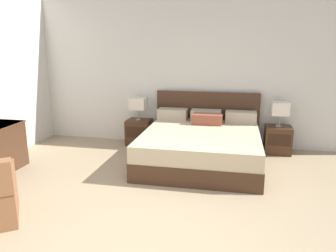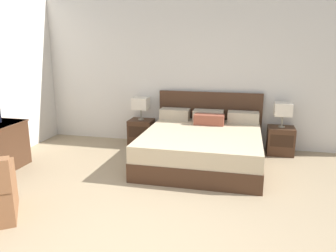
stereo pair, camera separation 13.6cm
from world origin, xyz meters
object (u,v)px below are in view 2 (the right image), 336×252
at_px(table_lamp_left, 141,103).
at_px(table_lamp_right, 283,109).
at_px(nightstand_left, 141,132).
at_px(nightstand_right, 280,141).
at_px(bed, 203,145).

xyz_separation_m(table_lamp_left, table_lamp_right, (2.58, 0.00, 0.00)).
bearing_deg(nightstand_left, table_lamp_left, 90.00).
bearing_deg(nightstand_right, nightstand_left, 180.00).
relative_size(nightstand_left, table_lamp_right, 1.13).
bearing_deg(table_lamp_right, table_lamp_left, 180.00).
xyz_separation_m(nightstand_right, table_lamp_right, (0.00, 0.00, 0.56)).
height_order(nightstand_left, table_lamp_left, table_lamp_left).
relative_size(nightstand_left, nightstand_right, 1.00).
bearing_deg(table_lamp_left, nightstand_left, -90.00).
bearing_deg(bed, table_lamp_left, 150.04).
bearing_deg(nightstand_left, bed, -29.91).
bearing_deg(nightstand_right, bed, -150.07).
bearing_deg(table_lamp_right, nightstand_right, -90.00).
bearing_deg(nightstand_left, table_lamp_right, 0.03).
bearing_deg(table_lamp_right, nightstand_left, -179.97).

